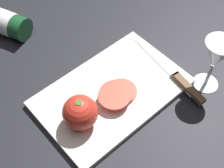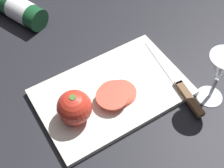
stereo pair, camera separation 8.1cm
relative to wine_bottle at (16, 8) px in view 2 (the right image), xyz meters
name	(u,v)px [view 2 (the right image)]	position (x,y,z in m)	size (l,w,h in m)	color
ground_plane	(143,85)	(-0.19, 0.45, -0.04)	(3.00, 3.00, 0.00)	black
cutting_board	(112,92)	(-0.10, 0.43, -0.03)	(0.40, 0.25, 0.02)	silver
wine_bottle	(16,8)	(0.00, 0.00, 0.00)	(0.16, 0.30, 0.08)	#194C28
wine_glass	(221,70)	(-0.32, 0.58, 0.08)	(0.08, 0.08, 0.16)	silver
whole_tomato	(75,108)	(0.02, 0.45, 0.02)	(0.09, 0.09, 0.09)	red
knife	(184,91)	(-0.26, 0.53, -0.01)	(0.06, 0.29, 0.01)	silver
tomato_slice_stack_near	(116,94)	(-0.10, 0.45, -0.01)	(0.12, 0.10, 0.03)	#DB4C38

